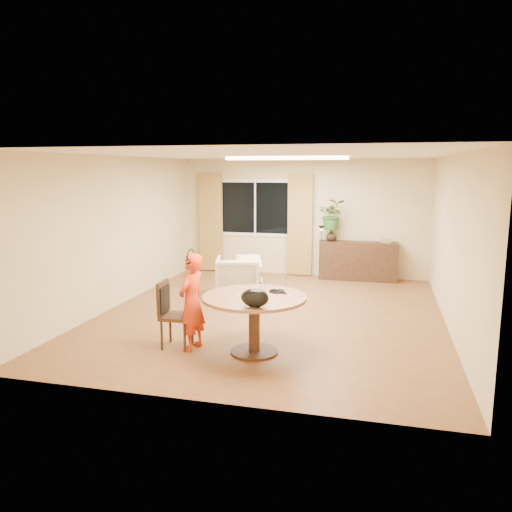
{
  "coord_description": "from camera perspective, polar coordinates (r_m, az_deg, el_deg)",
  "views": [
    {
      "loc": [
        1.72,
        -7.8,
        2.38
      ],
      "look_at": [
        -0.21,
        -0.2,
        1.01
      ],
      "focal_mm": 35.0,
      "sensor_mm": 36.0,
      "label": 1
    }
  ],
  "objects": [
    {
      "name": "book_stack",
      "position": [
        10.91,
        14.66,
        1.67
      ],
      "size": [
        0.22,
        0.17,
        0.08
      ],
      "primitive_type": null,
      "rotation": [
        0.0,
        0.0,
        0.11
      ],
      "color": "#886045",
      "rests_on": "sideboard"
    },
    {
      "name": "dining_chair",
      "position": [
        6.82,
        -9.04,
        -6.61
      ],
      "size": [
        0.45,
        0.42,
        0.9
      ],
      "primitive_type": null,
      "rotation": [
        0.0,
        0.0,
        0.06
      ],
      "color": "black",
      "rests_on": "floor"
    },
    {
      "name": "pot_lid",
      "position": [
        6.64,
        2.43,
        -3.97
      ],
      "size": [
        0.22,
        0.22,
        0.03
      ],
      "primitive_type": null,
      "rotation": [
        0.0,
        0.0,
        -0.04
      ],
      "color": "white",
      "rests_on": "dining_table"
    },
    {
      "name": "laptop",
      "position": [
        6.4,
        -0.51,
        -3.54
      ],
      "size": [
        0.41,
        0.34,
        0.24
      ],
      "primitive_type": null,
      "rotation": [
        0.0,
        0.0,
        0.33
      ],
      "color": "#B7B7BC",
      "rests_on": "dining_table"
    },
    {
      "name": "window",
      "position": [
        11.42,
        -0.09,
        5.52
      ],
      "size": [
        1.7,
        0.03,
        1.3
      ],
      "color": "white",
      "rests_on": "wall_back"
    },
    {
      "name": "desk_lamp",
      "position": [
        10.92,
        7.46,
        2.63
      ],
      "size": [
        0.18,
        0.18,
        0.35
      ],
      "primitive_type": null,
      "rotation": [
        0.0,
        0.0,
        0.27
      ],
      "color": "black",
      "rests_on": "sideboard"
    },
    {
      "name": "curtain_right",
      "position": [
        11.16,
        5.05,
        3.55
      ],
      "size": [
        0.55,
        0.08,
        2.25
      ],
      "primitive_type": "cube",
      "color": "olive",
      "rests_on": "wall_back"
    },
    {
      "name": "wall_right",
      "position": [
        7.94,
        21.58,
        1.43
      ],
      "size": [
        0.0,
        6.5,
        6.5
      ],
      "primitive_type": "plane",
      "rotation": [
        1.57,
        0.0,
        -1.57
      ],
      "color": "tan",
      "rests_on": "floor"
    },
    {
      "name": "throw",
      "position": [
        9.28,
        -0.81,
        -0.13
      ],
      "size": [
        0.6,
        0.67,
        0.03
      ],
      "primitive_type": null,
      "rotation": [
        0.0,
        0.0,
        0.33
      ],
      "color": "beige",
      "rests_on": "armchair"
    },
    {
      "name": "bouquet",
      "position": [
        10.9,
        8.72,
        4.71
      ],
      "size": [
        0.65,
        0.58,
        0.66
      ],
      "primitive_type": "imported",
      "rotation": [
        0.0,
        0.0,
        0.11
      ],
      "color": "#2A6827",
      "rests_on": "vase"
    },
    {
      "name": "wine_glass",
      "position": [
        6.52,
        3.28,
        -3.41
      ],
      "size": [
        0.08,
        0.08,
        0.22
      ],
      "primitive_type": null,
      "rotation": [
        0.0,
        0.0,
        -0.11
      ],
      "color": "white",
      "rests_on": "dining_table"
    },
    {
      "name": "dining_table",
      "position": [
        6.47,
        -0.2,
        -5.99
      ],
      "size": [
        1.35,
        1.35,
        0.77
      ],
      "color": "brown",
      "rests_on": "floor"
    },
    {
      "name": "handbag",
      "position": [
        5.89,
        -0.13,
        -4.81
      ],
      "size": [
        0.38,
        0.29,
        0.23
      ],
      "primitive_type": null,
      "rotation": [
        0.0,
        0.0,
        0.31
      ],
      "color": "black",
      "rests_on": "dining_table"
    },
    {
      "name": "vase",
      "position": [
        10.95,
        8.59,
        2.35
      ],
      "size": [
        0.26,
        0.26,
        0.25
      ],
      "primitive_type": "imported",
      "rotation": [
        0.0,
        0.0,
        0.11
      ],
      "color": "black",
      "rests_on": "sideboard"
    },
    {
      "name": "wall_back",
      "position": [
        11.23,
        5.39,
        4.38
      ],
      "size": [
        5.5,
        0.0,
        5.5
      ],
      "primitive_type": "plane",
      "rotation": [
        1.57,
        0.0,
        0.0
      ],
      "color": "tan",
      "rests_on": "floor"
    },
    {
      "name": "sideboard",
      "position": [
        11.0,
        11.62,
        -0.56
      ],
      "size": [
        1.66,
        0.41,
        0.83
      ],
      "primitive_type": "cube",
      "color": "black",
      "rests_on": "floor"
    },
    {
      "name": "child",
      "position": [
        6.67,
        -7.35,
        -5.2
      ],
      "size": [
        0.52,
        0.39,
        1.3
      ],
      "primitive_type": "imported",
      "rotation": [
        0.0,
        0.0,
        -1.74
      ],
      "color": "red",
      "rests_on": "floor"
    },
    {
      "name": "curtain_left",
      "position": [
        11.68,
        -5.19,
        3.83
      ],
      "size": [
        0.55,
        0.08,
        2.25
      ],
      "primitive_type": "cube",
      "color": "olive",
      "rests_on": "wall_back"
    },
    {
      "name": "tumbler",
      "position": [
        6.69,
        0.65,
        -3.56
      ],
      "size": [
        0.08,
        0.08,
        0.1
      ],
      "primitive_type": null,
      "rotation": [
        0.0,
        0.0,
        0.17
      ],
      "color": "white",
      "rests_on": "dining_table"
    },
    {
      "name": "floor",
      "position": [
        8.33,
        1.76,
        -6.66
      ],
      "size": [
        6.5,
        6.5,
        0.0
      ],
      "primitive_type": "plane",
      "color": "brown",
      "rests_on": "ground"
    },
    {
      "name": "ceiling",
      "position": [
        7.99,
        1.86,
        11.52
      ],
      "size": [
        6.5,
        6.5,
        0.0
      ],
      "primitive_type": "plane",
      "rotation": [
        3.14,
        0.0,
        0.0
      ],
      "color": "white",
      "rests_on": "wall_back"
    },
    {
      "name": "armchair",
      "position": [
        9.45,
        -2.1,
        -2.34
      ],
      "size": [
        0.97,
        0.99,
        0.74
      ],
      "primitive_type": "imported",
      "rotation": [
        0.0,
        0.0,
        3.4
      ],
      "color": "beige",
      "rests_on": "floor"
    },
    {
      "name": "wall_left",
      "position": [
        9.05,
        -15.47,
        2.73
      ],
      "size": [
        0.0,
        6.5,
        6.5
      ],
      "primitive_type": "plane",
      "rotation": [
        1.57,
        0.0,
        1.57
      ],
      "color": "tan",
      "rests_on": "floor"
    },
    {
      "name": "ceiling_panel",
      "position": [
        9.16,
        3.5,
        11.08
      ],
      "size": [
        2.2,
        0.35,
        0.05
      ],
      "primitive_type": "cube",
      "color": "white",
      "rests_on": "ceiling"
    }
  ]
}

